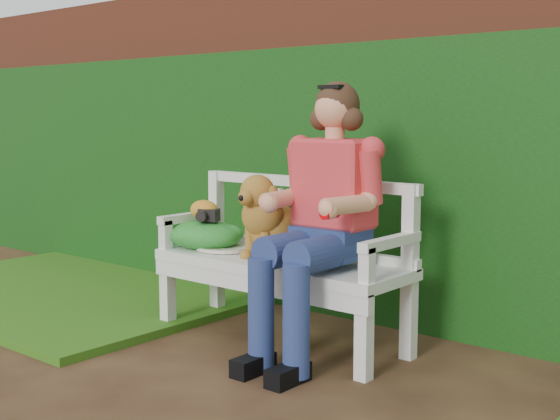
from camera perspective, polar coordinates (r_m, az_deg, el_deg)
The scene contains 11 objects.
ground at distance 3.28m, azimuth -3.74°, elevation -15.52°, with size 60.00×60.00×0.00m, color #301C12.
brick_wall at distance 4.59m, azimuth 12.78°, elevation 4.96°, with size 10.00×0.30×2.20m, color brown.
ivy_hedge at distance 4.41m, azimuth 11.38°, elevation 1.66°, with size 10.00×0.18×1.70m, color #185413.
grass_left at distance 5.59m, azimuth -15.33°, elevation -5.88°, with size 2.60×2.00×0.05m, color #25550F.
garden_bench at distance 4.21m, azimuth -0.00°, elevation -6.90°, with size 1.58×0.60×0.48m, color white, non-canonical shape.
seated_woman at distance 3.89m, azimuth 3.71°, elevation -0.89°, with size 0.61×0.81×1.44m, color #FB567A, non-canonical shape.
dog at distance 4.19m, azimuth -0.71°, elevation -0.34°, with size 0.32×0.43×0.47m, color brown, non-canonical shape.
tennis_racket at distance 4.42m, azimuth -4.78°, elevation -2.86°, with size 0.64×0.27×0.03m, color silver, non-canonical shape.
green_bag at distance 4.49m, azimuth -5.78°, elevation -1.84°, with size 0.49×0.38×0.17m, color #33863C, non-canonical shape.
camera_item at distance 4.42m, azimuth -5.43°, elevation -0.38°, with size 0.11×0.08×0.07m, color black.
baseball_glove at distance 4.48m, azimuth -5.81°, elevation 0.01°, with size 0.19×0.14×0.12m, color orange.
Camera 1 is at (2.09, -2.18, 1.27)m, focal length 48.00 mm.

